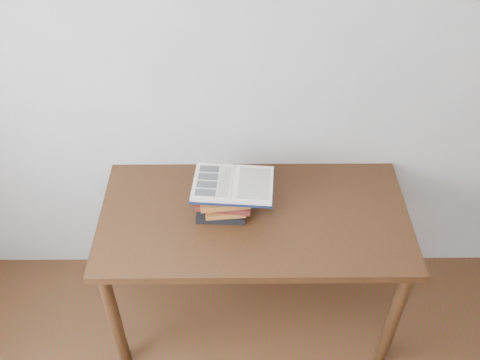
{
  "coord_description": "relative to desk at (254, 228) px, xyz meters",
  "views": [
    {
      "loc": [
        -0.08,
        -0.37,
        2.63
      ],
      "look_at": [
        -0.07,
        1.35,
        1.04
      ],
      "focal_mm": 40.0,
      "sensor_mm": 36.0,
      "label": 1
    }
  ],
  "objects": [
    {
      "name": "open_book",
      "position": [
        -0.1,
        0.04,
        0.26
      ],
      "size": [
        0.39,
        0.29,
        0.03
      ],
      "rotation": [
        0.0,
        0.0,
        -0.09
      ],
      "color": "black",
      "rests_on": "book_stack"
    },
    {
      "name": "desk",
      "position": [
        0.0,
        0.0,
        0.0
      ],
      "size": [
        1.47,
        0.74,
        0.79
      ],
      "color": "#462311",
      "rests_on": "ground"
    },
    {
      "name": "book_stack",
      "position": [
        -0.15,
        0.02,
        0.17
      ],
      "size": [
        0.28,
        0.21,
        0.15
      ],
      "color": "black",
      "rests_on": "desk"
    }
  ]
}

